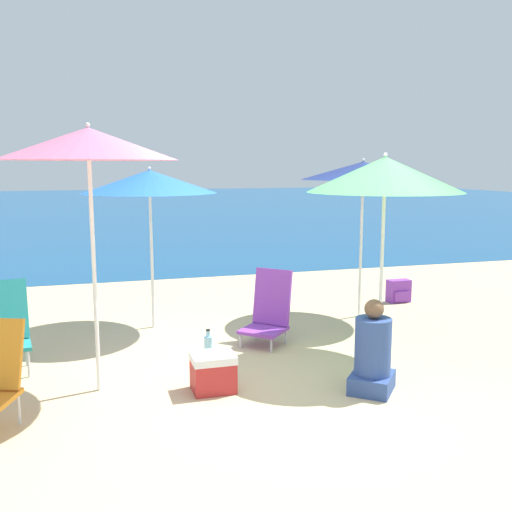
{
  "coord_description": "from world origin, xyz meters",
  "views": [
    {
      "loc": [
        -1.87,
        -4.85,
        1.99
      ],
      "look_at": [
        -0.1,
        1.14,
        1.0
      ],
      "focal_mm": 40.0,
      "sensor_mm": 36.0,
      "label": 1
    }
  ],
  "objects_px": {
    "backpack_purple": "(399,291)",
    "water_bottle": "(208,345)",
    "beach_umbrella_pink": "(88,144)",
    "beach_chair_purple": "(269,311)",
    "beach_umbrella_navy": "(363,171)",
    "cooler_box": "(213,372)",
    "beach_chair_teal": "(1,326)",
    "beach_umbrella_blue": "(150,182)",
    "seagull": "(269,279)",
    "beach_umbrella_green": "(385,175)",
    "person_seated_near": "(373,355)"
  },
  "relations": [
    {
      "from": "beach_umbrella_pink",
      "to": "beach_chair_purple",
      "type": "xyz_separation_m",
      "value": [
        1.88,
        0.9,
        -1.8
      ]
    },
    {
      "from": "beach_umbrella_navy",
      "to": "seagull",
      "type": "height_order",
      "value": "beach_umbrella_navy"
    },
    {
      "from": "beach_umbrella_green",
      "to": "beach_chair_purple",
      "type": "xyz_separation_m",
      "value": [
        -0.99,
        0.75,
        -1.53
      ]
    },
    {
      "from": "beach_umbrella_navy",
      "to": "beach_chair_purple",
      "type": "bearing_deg",
      "value": -153.62
    },
    {
      "from": "beach_umbrella_blue",
      "to": "cooler_box",
      "type": "xyz_separation_m",
      "value": [
        0.28,
        -2.21,
        -1.63
      ]
    },
    {
      "from": "backpack_purple",
      "to": "cooler_box",
      "type": "xyz_separation_m",
      "value": [
        -3.35,
        -2.53,
        0.01
      ]
    },
    {
      "from": "water_bottle",
      "to": "seagull",
      "type": "height_order",
      "value": "water_bottle"
    },
    {
      "from": "beach_umbrella_navy",
      "to": "backpack_purple",
      "type": "distance_m",
      "value": 2.08
    },
    {
      "from": "beach_umbrella_blue",
      "to": "cooler_box",
      "type": "bearing_deg",
      "value": -82.79
    },
    {
      "from": "beach_umbrella_blue",
      "to": "backpack_purple",
      "type": "xyz_separation_m",
      "value": [
        3.62,
        0.32,
        -1.64
      ]
    },
    {
      "from": "beach_umbrella_pink",
      "to": "water_bottle",
      "type": "xyz_separation_m",
      "value": [
        1.14,
        0.68,
        -2.06
      ]
    },
    {
      "from": "beach_umbrella_pink",
      "to": "backpack_purple",
      "type": "bearing_deg",
      "value": 27.24
    },
    {
      "from": "person_seated_near",
      "to": "cooler_box",
      "type": "distance_m",
      "value": 1.43
    },
    {
      "from": "beach_umbrella_green",
      "to": "beach_chair_teal",
      "type": "bearing_deg",
      "value": 170.6
    },
    {
      "from": "person_seated_near",
      "to": "cooler_box",
      "type": "relative_size",
      "value": 2.2
    },
    {
      "from": "beach_umbrella_blue",
      "to": "beach_chair_teal",
      "type": "distance_m",
      "value": 2.37
    },
    {
      "from": "beach_chair_teal",
      "to": "cooler_box",
      "type": "relative_size",
      "value": 2.3
    },
    {
      "from": "beach_umbrella_navy",
      "to": "beach_umbrella_pink",
      "type": "bearing_deg",
      "value": -154.05
    },
    {
      "from": "beach_chair_purple",
      "to": "beach_umbrella_blue",
      "type": "bearing_deg",
      "value": -176.45
    },
    {
      "from": "beach_umbrella_green",
      "to": "beach_chair_teal",
      "type": "distance_m",
      "value": 4.08
    },
    {
      "from": "beach_umbrella_pink",
      "to": "water_bottle",
      "type": "distance_m",
      "value": 2.45
    },
    {
      "from": "beach_umbrella_pink",
      "to": "person_seated_near",
      "type": "relative_size",
      "value": 2.8
    },
    {
      "from": "backpack_purple",
      "to": "beach_chair_purple",
      "type": "bearing_deg",
      "value": -151.52
    },
    {
      "from": "water_bottle",
      "to": "person_seated_near",
      "type": "bearing_deg",
      "value": -49.23
    },
    {
      "from": "seagull",
      "to": "backpack_purple",
      "type": "bearing_deg",
      "value": -44.96
    },
    {
      "from": "beach_umbrella_navy",
      "to": "beach_chair_teal",
      "type": "relative_size",
      "value": 2.37
    },
    {
      "from": "beach_umbrella_blue",
      "to": "water_bottle",
      "type": "distance_m",
      "value": 2.14
    },
    {
      "from": "person_seated_near",
      "to": "water_bottle",
      "type": "relative_size",
      "value": 3.0
    },
    {
      "from": "cooler_box",
      "to": "seagull",
      "type": "xyz_separation_m",
      "value": [
        1.82,
        4.05,
        -0.03
      ]
    },
    {
      "from": "person_seated_near",
      "to": "water_bottle",
      "type": "height_order",
      "value": "person_seated_near"
    },
    {
      "from": "beach_chair_teal",
      "to": "beach_umbrella_green",
      "type": "bearing_deg",
      "value": -17.41
    },
    {
      "from": "water_bottle",
      "to": "cooler_box",
      "type": "bearing_deg",
      "value": -99.14
    },
    {
      "from": "water_bottle",
      "to": "beach_umbrella_pink",
      "type": "bearing_deg",
      "value": -149.15
    },
    {
      "from": "backpack_purple",
      "to": "beach_umbrella_navy",
      "type": "bearing_deg",
      "value": -148.29
    },
    {
      "from": "beach_umbrella_blue",
      "to": "seagull",
      "type": "xyz_separation_m",
      "value": [
        2.1,
        1.84,
        -1.66
      ]
    },
    {
      "from": "beach_chair_teal",
      "to": "beach_umbrella_pink",
      "type": "bearing_deg",
      "value": -49.02
    },
    {
      "from": "beach_umbrella_navy",
      "to": "beach_umbrella_blue",
      "type": "height_order",
      "value": "beach_umbrella_navy"
    },
    {
      "from": "person_seated_near",
      "to": "cooler_box",
      "type": "xyz_separation_m",
      "value": [
        -1.36,
        0.41,
        -0.17
      ]
    },
    {
      "from": "beach_umbrella_blue",
      "to": "backpack_purple",
      "type": "height_order",
      "value": "beach_umbrella_blue"
    },
    {
      "from": "beach_chair_teal",
      "to": "person_seated_near",
      "type": "distance_m",
      "value": 3.55
    },
    {
      "from": "backpack_purple",
      "to": "water_bottle",
      "type": "bearing_deg",
      "value": -154.1
    },
    {
      "from": "seagull",
      "to": "beach_umbrella_navy",
      "type": "bearing_deg",
      "value": -74.25
    },
    {
      "from": "beach_umbrella_navy",
      "to": "person_seated_near",
      "type": "bearing_deg",
      "value": -114.17
    },
    {
      "from": "beach_umbrella_blue",
      "to": "beach_chair_purple",
      "type": "relative_size",
      "value": 2.38
    },
    {
      "from": "cooler_box",
      "to": "beach_umbrella_pink",
      "type": "bearing_deg",
      "value": 162.88
    },
    {
      "from": "cooler_box",
      "to": "beach_umbrella_green",
      "type": "bearing_deg",
      "value": 13.42
    },
    {
      "from": "beach_chair_purple",
      "to": "backpack_purple",
      "type": "xyz_separation_m",
      "value": [
        2.44,
        1.32,
        -0.21
      ]
    },
    {
      "from": "beach_chair_teal",
      "to": "seagull",
      "type": "bearing_deg",
      "value": 30.83
    },
    {
      "from": "beach_umbrella_pink",
      "to": "beach_chair_purple",
      "type": "bearing_deg",
      "value": 25.6
    },
    {
      "from": "beach_chair_purple",
      "to": "beach_chair_teal",
      "type": "distance_m",
      "value": 2.78
    }
  ]
}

